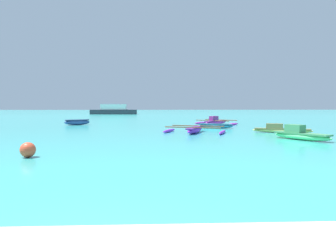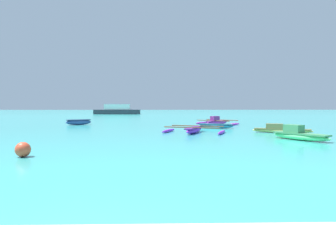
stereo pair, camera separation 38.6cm
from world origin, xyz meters
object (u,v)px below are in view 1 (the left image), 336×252
moored_boat_2 (195,130)px  moored_boat_3 (215,126)px  moored_boat_0 (216,122)px  moored_boat_1 (281,130)px  mooring_buoy_0 (28,150)px  distant_ferry (114,110)px  moored_boat_5 (77,122)px  moored_boat_4 (300,135)px

moored_boat_2 → moored_boat_3: size_ratio=1.60×
moored_boat_0 → moored_boat_1: (2.49, -8.56, -0.05)m
moored_boat_3 → mooring_buoy_0: 15.63m
moored_boat_1 → distant_ferry: 45.24m
mooring_buoy_0 → moored_boat_3: bearing=54.7°
moored_boat_0 → distant_ferry: 36.37m
moored_boat_5 → distant_ferry: (-1.31, 33.71, 0.55)m
mooring_buoy_0 → distant_ferry: (-4.04, 50.80, 0.57)m
moored_boat_4 → moored_boat_5: (-14.58, 12.33, 0.00)m
moored_boat_2 → moored_boat_3: 4.46m
moored_boat_2 → moored_boat_3: moored_boat_2 is taller
moored_boat_5 → mooring_buoy_0: mooring_buoy_0 is taller
moored_boat_2 → moored_boat_3: (2.13, 3.92, -0.00)m
moored_boat_0 → moored_boat_2: size_ratio=0.94×
moored_boat_3 → moored_boat_2: bearing=-96.4°
distant_ferry → mooring_buoy_0: bearing=-85.5°
moored_boat_4 → distant_ferry: 48.71m
moored_boat_4 → moored_boat_1: bearing=139.5°
moored_boat_1 → mooring_buoy_0: (-12.49, -8.69, 0.05)m
moored_boat_2 → mooring_buoy_0: mooring_buoy_0 is taller
moored_boat_1 → moored_boat_4: size_ratio=1.19×
moored_boat_2 → moored_boat_4: moored_boat_4 is taller
moored_boat_4 → moored_boat_0: bearing=157.2°
moored_boat_0 → moored_boat_1: size_ratio=1.13×
moored_boat_5 → distant_ferry: bearing=66.3°
moored_boat_3 → moored_boat_4: moored_boat_4 is taller
moored_boat_0 → moored_boat_3: (-0.95, -4.50, -0.06)m
moored_boat_3 → mooring_buoy_0: mooring_buoy_0 is taller
moored_boat_5 → moored_boat_1: bearing=-54.9°
moored_boat_2 → moored_boat_4: 6.40m
distant_ferry → moored_boat_2: bearing=-75.4°
moored_boat_1 → moored_boat_3: (-3.45, 4.06, -0.02)m
moored_boat_0 → distant_ferry: (-14.03, 33.55, 0.57)m
moored_boat_4 → moored_boat_5: moored_boat_4 is taller
moored_boat_2 → mooring_buoy_0: (-6.91, -8.83, 0.06)m
moored_boat_4 → moored_boat_5: bearing=-161.5°
moored_boat_0 → moored_boat_5: size_ratio=1.79×
moored_boat_0 → distant_ferry: bearing=63.6°
mooring_buoy_0 → moored_boat_5: bearing=99.1°
moored_boat_2 → distant_ferry: size_ratio=0.47×
mooring_buoy_0 → distant_ferry: 50.96m
moored_boat_4 → mooring_buoy_0: moored_boat_4 is taller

